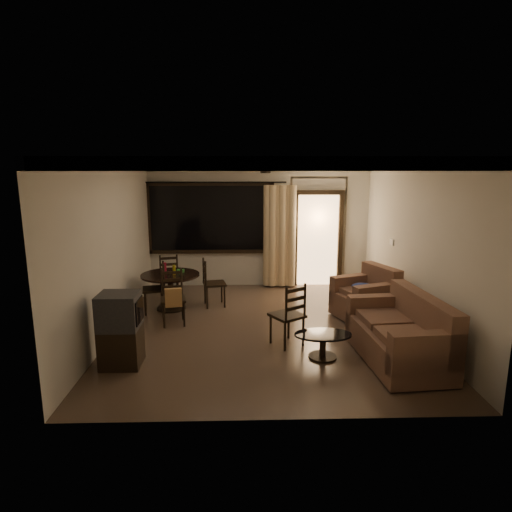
{
  "coord_description": "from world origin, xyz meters",
  "views": [
    {
      "loc": [
        -0.35,
        -6.94,
        2.69
      ],
      "look_at": [
        -0.14,
        0.2,
        1.22
      ],
      "focal_mm": 30.0,
      "sensor_mm": 36.0,
      "label": 1
    }
  ],
  "objects_px": {
    "dining_chair_north": "(169,284)",
    "dining_chair_east": "(214,292)",
    "dining_chair_south": "(173,307)",
    "dining_chair_west": "(155,298)",
    "tv_cabinet": "(121,330)",
    "sofa": "(402,336)",
    "armchair": "(367,297)",
    "dining_table": "(171,281)",
    "coffee_table": "(323,342)",
    "side_chair": "(287,327)"
  },
  "relations": [
    {
      "from": "dining_chair_north",
      "to": "dining_chair_east",
      "type": "bearing_deg",
      "value": 136.76
    },
    {
      "from": "dining_chair_east",
      "to": "dining_chair_south",
      "type": "relative_size",
      "value": 1.0
    },
    {
      "from": "dining_chair_west",
      "to": "dining_chair_south",
      "type": "bearing_deg",
      "value": 22.05
    },
    {
      "from": "dining_chair_south",
      "to": "tv_cabinet",
      "type": "relative_size",
      "value": 0.92
    },
    {
      "from": "sofa",
      "to": "armchair",
      "type": "distance_m",
      "value": 1.79
    },
    {
      "from": "armchair",
      "to": "sofa",
      "type": "bearing_deg",
      "value": -110.65
    },
    {
      "from": "dining_chair_west",
      "to": "dining_chair_east",
      "type": "xyz_separation_m",
      "value": [
        1.09,
        0.35,
        0.0
      ]
    },
    {
      "from": "dining_table",
      "to": "coffee_table",
      "type": "xyz_separation_m",
      "value": [
        2.54,
        -2.26,
        -0.31
      ]
    },
    {
      "from": "tv_cabinet",
      "to": "sofa",
      "type": "height_order",
      "value": "tv_cabinet"
    },
    {
      "from": "dining_chair_south",
      "to": "side_chair",
      "type": "height_order",
      "value": "side_chair"
    },
    {
      "from": "dining_table",
      "to": "sofa",
      "type": "height_order",
      "value": "sofa"
    },
    {
      "from": "dining_chair_south",
      "to": "coffee_table",
      "type": "height_order",
      "value": "dining_chair_south"
    },
    {
      "from": "tv_cabinet",
      "to": "dining_chair_north",
      "type": "bearing_deg",
      "value": 87.71
    },
    {
      "from": "dining_chair_south",
      "to": "sofa",
      "type": "bearing_deg",
      "value": -36.28
    },
    {
      "from": "dining_chair_west",
      "to": "side_chair",
      "type": "height_order",
      "value": "side_chair"
    },
    {
      "from": "dining_chair_north",
      "to": "coffee_table",
      "type": "xyz_separation_m",
      "value": [
        2.71,
        -3.03,
        -0.04
      ]
    },
    {
      "from": "tv_cabinet",
      "to": "sofa",
      "type": "relative_size",
      "value": 0.56
    },
    {
      "from": "dining_chair_west",
      "to": "tv_cabinet",
      "type": "distance_m",
      "value": 2.25
    },
    {
      "from": "tv_cabinet",
      "to": "side_chair",
      "type": "relative_size",
      "value": 1.03
    },
    {
      "from": "dining_table",
      "to": "dining_chair_east",
      "type": "relative_size",
      "value": 1.17
    },
    {
      "from": "dining_chair_south",
      "to": "coffee_table",
      "type": "bearing_deg",
      "value": -43.02
    },
    {
      "from": "dining_chair_south",
      "to": "armchair",
      "type": "distance_m",
      "value": 3.48
    },
    {
      "from": "dining_chair_east",
      "to": "tv_cabinet",
      "type": "xyz_separation_m",
      "value": [
        -1.1,
        -2.59,
        0.24
      ]
    },
    {
      "from": "dining_table",
      "to": "coffee_table",
      "type": "height_order",
      "value": "dining_table"
    },
    {
      "from": "dining_chair_north",
      "to": "sofa",
      "type": "bearing_deg",
      "value": 128.18
    },
    {
      "from": "dining_chair_west",
      "to": "side_chair",
      "type": "distance_m",
      "value": 2.85
    },
    {
      "from": "side_chair",
      "to": "tv_cabinet",
      "type": "bearing_deg",
      "value": -18.03
    },
    {
      "from": "coffee_table",
      "to": "sofa",
      "type": "bearing_deg",
      "value": -7.13
    },
    {
      "from": "dining_table",
      "to": "dining_chair_south",
      "type": "height_order",
      "value": "dining_chair_south"
    },
    {
      "from": "dining_chair_west",
      "to": "coffee_table",
      "type": "distance_m",
      "value": 3.5
    },
    {
      "from": "dining_chair_east",
      "to": "armchair",
      "type": "distance_m",
      "value": 2.94
    },
    {
      "from": "tv_cabinet",
      "to": "coffee_table",
      "type": "height_order",
      "value": "tv_cabinet"
    },
    {
      "from": "coffee_table",
      "to": "dining_chair_south",
      "type": "bearing_deg",
      "value": 149.05
    },
    {
      "from": "dining_chair_south",
      "to": "side_chair",
      "type": "bearing_deg",
      "value": -38.59
    },
    {
      "from": "dining_chair_south",
      "to": "sofa",
      "type": "xyz_separation_m",
      "value": [
        3.46,
        -1.56,
        0.07
      ]
    },
    {
      "from": "dining_chair_east",
      "to": "dining_chair_west",
      "type": "bearing_deg",
      "value": 95.75
    },
    {
      "from": "dining_chair_south",
      "to": "coffee_table",
      "type": "distance_m",
      "value": 2.76
    },
    {
      "from": "dining_table",
      "to": "sofa",
      "type": "xyz_separation_m",
      "value": [
        3.64,
        -2.4,
        -0.18
      ]
    },
    {
      "from": "dining_chair_west",
      "to": "armchair",
      "type": "relative_size",
      "value": 0.8
    },
    {
      "from": "dining_table",
      "to": "tv_cabinet",
      "type": "distance_m",
      "value": 2.43
    },
    {
      "from": "dining_chair_west",
      "to": "armchair",
      "type": "xyz_separation_m",
      "value": [
        3.92,
        -0.43,
        0.1
      ]
    },
    {
      "from": "dining_chair_south",
      "to": "armchair",
      "type": "xyz_separation_m",
      "value": [
        3.47,
        0.23,
        0.08
      ]
    },
    {
      "from": "dining_chair_north",
      "to": "tv_cabinet",
      "type": "distance_m",
      "value": 3.19
    },
    {
      "from": "dining_table",
      "to": "armchair",
      "type": "distance_m",
      "value": 3.7
    },
    {
      "from": "dining_chair_west",
      "to": "dining_chair_north",
      "type": "relative_size",
      "value": 1.0
    },
    {
      "from": "dining_chair_north",
      "to": "dining_chair_south",
      "type": "bearing_deg",
      "value": 90.0
    },
    {
      "from": "dining_chair_east",
      "to": "dining_chair_north",
      "type": "relative_size",
      "value": 1.0
    },
    {
      "from": "dining_table",
      "to": "armchair",
      "type": "xyz_separation_m",
      "value": [
        3.65,
        -0.61,
        -0.17
      ]
    },
    {
      "from": "dining_chair_east",
      "to": "armchair",
      "type": "xyz_separation_m",
      "value": [
        2.83,
        -0.78,
        0.1
      ]
    },
    {
      "from": "dining_table",
      "to": "tv_cabinet",
      "type": "relative_size",
      "value": 1.08
    }
  ]
}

